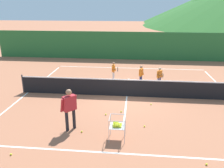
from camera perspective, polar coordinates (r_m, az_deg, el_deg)
ground_plane at (r=12.73m, az=3.68°, el=-3.02°), size 120.00×120.00×0.00m
line_baseline_near at (r=8.16m, az=2.14°, el=-16.69°), size 11.29×0.08×0.01m
line_baseline_far at (r=18.38m, az=4.44°, el=3.93°), size 11.29×0.08×0.01m
line_sideline_west at (r=14.08m, az=-19.94°, el=-1.96°), size 0.08×11.13×0.01m
line_service_center at (r=12.73m, az=3.68°, el=-3.00°), size 0.08×6.31×0.01m
tennis_net at (r=12.55m, az=3.73°, el=-0.90°), size 11.85×0.08×1.05m
instructor at (r=9.19m, az=-10.38°, el=-5.29°), size 0.63×0.81×1.72m
student_0 at (r=15.16m, az=0.43°, el=3.60°), size 0.40×0.61×1.23m
student_1 at (r=14.40m, az=7.15°, el=2.61°), size 0.34×0.50×1.23m
student_2 at (r=14.23m, az=11.62°, el=2.12°), size 0.42×0.67×1.20m
ball_cart at (r=8.59m, az=1.24°, el=-10.00°), size 0.58×0.58×0.90m
tennis_ball_0 at (r=8.21m, az=22.21°, el=-17.80°), size 0.07×0.07×0.07m
tennis_ball_3 at (r=9.36m, az=-7.45°, el=-11.53°), size 0.07×0.07×0.07m
tennis_ball_4 at (r=9.74m, az=7.98°, el=-10.24°), size 0.07×0.07×0.07m
tennis_ball_5 at (r=10.62m, az=-1.57°, el=-7.46°), size 0.07×0.07×0.07m
tennis_ball_6 at (r=8.74m, az=-23.58°, el=-15.56°), size 0.07×0.07×0.07m
tennis_ball_7 at (r=10.88m, az=2.28°, el=-6.79°), size 0.07×0.07×0.07m
tennis_ball_8 at (r=11.78m, az=9.57°, el=-4.95°), size 0.07×0.07×0.07m
windscreen_fence at (r=21.11m, az=4.76°, el=9.33°), size 24.83×0.08×2.48m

